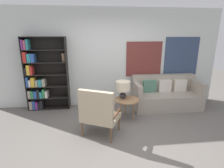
{
  "coord_description": "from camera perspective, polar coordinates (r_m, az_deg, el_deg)",
  "views": [
    {
      "loc": [
        -0.42,
        -2.86,
        1.99
      ],
      "look_at": [
        0.0,
        0.97,
        0.9
      ],
      "focal_mm": 28.0,
      "sensor_mm": 36.0,
      "label": 1
    }
  ],
  "objects": [
    {
      "name": "armchair",
      "position": [
        3.45,
        -4.49,
        -8.95
      ],
      "size": [
        0.88,
        0.82,
        1.0
      ],
      "color": "brown",
      "rests_on": "ground_plane"
    },
    {
      "name": "ground_plane",
      "position": [
        3.51,
        1.8,
        -18.72
      ],
      "size": [
        14.0,
        14.0,
        0.0
      ],
      "primitive_type": "plane",
      "color": "#66605B"
    },
    {
      "name": "bookshelf",
      "position": [
        5.04,
        -22.13,
        2.08
      ],
      "size": [
        1.1,
        0.3,
        1.95
      ],
      "color": "black",
      "rests_on": "ground_plane"
    },
    {
      "name": "table_lamp",
      "position": [
        4.15,
        3.61,
        -1.0
      ],
      "size": [
        0.35,
        0.35,
        0.42
      ],
      "color": "#2D2D33",
      "rests_on": "side_table"
    },
    {
      "name": "couch",
      "position": [
        5.17,
        17.02,
        -3.55
      ],
      "size": [
        1.83,
        0.82,
        0.89
      ],
      "color": "#9E9384",
      "rests_on": "ground_plane"
    },
    {
      "name": "wall_back",
      "position": [
        4.96,
        -0.6,
        8.37
      ],
      "size": [
        6.4,
        0.08,
        2.7
      ],
      "color": "silver",
      "rests_on": "ground_plane"
    },
    {
      "name": "side_table",
      "position": [
        4.2,
        4.79,
        -5.55
      ],
      "size": [
        0.59,
        0.59,
        0.51
      ],
      "color": "#99704C",
      "rests_on": "ground_plane"
    }
  ]
}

